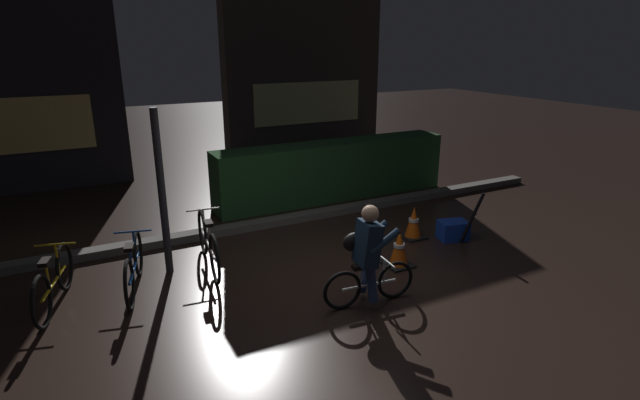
% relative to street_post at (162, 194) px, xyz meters
% --- Properties ---
extents(ground_plane, '(40.00, 40.00, 0.00)m').
position_rel_street_post_xyz_m(ground_plane, '(1.81, -1.20, -1.11)').
color(ground_plane, black).
extents(sidewalk_curb, '(12.00, 0.24, 0.12)m').
position_rel_street_post_xyz_m(sidewalk_curb, '(1.81, 1.00, -1.05)').
color(sidewalk_curb, '#56544F').
rests_on(sidewalk_curb, ground).
extents(hedge_row, '(4.80, 0.70, 1.12)m').
position_rel_street_post_xyz_m(hedge_row, '(3.61, 1.90, -0.55)').
color(hedge_row, '#214723').
rests_on(hedge_row, ground).
extents(storefront_right, '(4.47, 0.54, 5.10)m').
position_rel_street_post_xyz_m(storefront_right, '(4.96, 6.00, 1.42)').
color(storefront_right, '#383330').
rests_on(storefront_right, ground).
extents(street_post, '(0.10, 0.10, 2.23)m').
position_rel_street_post_xyz_m(street_post, '(0.00, 0.00, 0.00)').
color(street_post, '#2D2D33').
rests_on(street_post, ground).
extents(parked_bike_leftmost, '(0.52, 1.47, 0.70)m').
position_rel_street_post_xyz_m(parked_bike_leftmost, '(-1.37, -0.32, -0.79)').
color(parked_bike_leftmost, black).
rests_on(parked_bike_leftmost, ground).
extents(parked_bike_left_mid, '(0.50, 1.50, 0.71)m').
position_rel_street_post_xyz_m(parked_bike_left_mid, '(-0.48, -0.34, -0.79)').
color(parked_bike_left_mid, black).
rests_on(parked_bike_left_mid, ground).
extents(parked_bike_center_left, '(0.46, 1.67, 0.77)m').
position_rel_street_post_xyz_m(parked_bike_center_left, '(0.53, -0.11, -0.76)').
color(parked_bike_center_left, black).
rests_on(parked_bike_center_left, ground).
extents(traffic_cone_near, '(0.36, 0.36, 0.54)m').
position_rel_street_post_xyz_m(traffic_cone_near, '(2.88, -1.30, -0.86)').
color(traffic_cone_near, black).
rests_on(traffic_cone_near, ground).
extents(traffic_cone_far, '(0.36, 0.36, 0.52)m').
position_rel_street_post_xyz_m(traffic_cone_far, '(3.71, -0.56, -0.87)').
color(traffic_cone_far, black).
rests_on(traffic_cone_far, ground).
extents(blue_crate, '(0.51, 0.42, 0.30)m').
position_rel_street_post_xyz_m(blue_crate, '(4.23, -0.90, -0.96)').
color(blue_crate, '#193DB7').
rests_on(blue_crate, ground).
extents(cyclist, '(1.19, 0.55, 1.25)m').
position_rel_street_post_xyz_m(cyclist, '(1.92, -1.95, -0.49)').
color(cyclist, black).
rests_on(cyclist, ground).
extents(closed_umbrella, '(0.32, 0.19, 0.82)m').
position_rel_street_post_xyz_m(closed_umbrella, '(4.36, -1.15, -0.71)').
color(closed_umbrella, black).
rests_on(closed_umbrella, ground).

